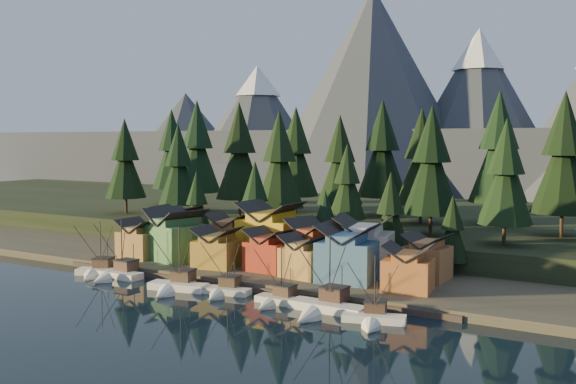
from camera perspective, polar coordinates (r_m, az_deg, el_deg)
The scene contains 45 objects.
ground at distance 101.76m, azimuth -9.84°, elevation -10.19°, with size 500.00×500.00×0.00m, color black.
shore_strip at distance 133.76m, azimuth 1.40°, elevation -6.19°, with size 400.00×50.00×1.50m, color #3E3A2D.
hillside at distance 178.18m, azimuth 9.28°, elevation -2.79°, with size 420.00×100.00×6.00m, color black.
dock at distance 114.31m, azimuth -4.42°, elevation -8.22°, with size 80.00×4.00×1.00m, color #453931.
mountain_ridge at distance 296.23m, azimuth 17.34°, elevation 4.49°, with size 560.00×190.00×90.00m.
boat_0 at distance 128.37m, azimuth -16.60°, elevation -6.14°, with size 9.62×10.21×11.61m.
boat_1 at distance 124.51m, azimuth -15.06°, elevation -6.37°, with size 9.39×10.22×12.25m.
boat_2 at distance 112.35m, azimuth -10.04°, elevation -7.55°, with size 11.11×11.71×12.28m.
boat_3 at distance 108.66m, azimuth -5.77°, elevation -8.05°, with size 8.97×9.50×10.64m.
boat_4 at distance 102.12m, azimuth -1.02°, elevation -8.87°, with size 8.38×9.07×10.42m.
boat_5 at distance 97.23m, azimuth 3.11°, elevation -9.43°, with size 12.47×13.53×12.87m.
boat_6 at distance 92.67m, azimuth 7.59°, elevation -10.37°, with size 9.69×10.11×10.58m.
house_front_0 at distance 137.02m, azimuth -12.96°, elevation -3.96°, with size 8.09×7.66×7.95m.
house_front_1 at distance 132.79m, azimuth -9.93°, elevation -3.61°, with size 12.23×11.95×10.44m.
house_front_2 at distance 124.47m, azimuth -6.31°, elevation -4.81°, with size 8.85×8.90×7.66m.
house_front_3 at distance 120.43m, azimuth -1.66°, elevation -5.05°, with size 8.12×7.78×7.87m.
house_front_4 at distance 115.18m, azimuth 1.62°, elevation -5.57°, with size 8.34×8.85×7.59m.
house_front_5 at distance 111.24m, azimuth 5.32°, elevation -5.30°, with size 10.38×9.61×10.00m.
house_front_6 at distance 106.18m, azimuth 10.63°, elevation -6.53°, with size 8.51×8.15×7.59m.
house_back_0 at distance 144.02m, azimuth -9.88°, elevation -3.10°, with size 10.44×10.15×9.80m.
house_back_1 at distance 135.19m, azimuth -5.19°, elevation -3.71°, with size 9.59×9.67×9.12m.
house_back_2 at distance 129.78m, azimuth -1.54°, elevation -3.39°, with size 11.45×10.54×11.93m.
house_back_3 at distance 121.21m, azimuth 2.50°, elevation -4.57°, with size 11.12×10.37×9.54m.
house_back_4 at distance 117.59m, azimuth 6.77°, elevation -4.60°, with size 11.50×11.20×10.65m.
house_back_5 at distance 115.26m, azimuth 12.25°, elevation -5.54°, with size 7.62×7.70×8.10m.
tree_hill_0 at distance 178.80m, azimuth -14.26°, elevation 2.64°, with size 11.03×11.03×25.70m.
tree_hill_1 at distance 182.68m, azimuth -8.05°, elevation 3.72°, with size 13.38×13.38×31.17m.
tree_hill_2 at distance 161.00m, azimuth -9.70°, elevation 2.18°, with size 10.30×10.30×24.00m.
tree_hill_3 at distance 164.31m, azimuth -4.33°, elevation 3.35°, with size 12.70×12.70×29.60m.
tree_hill_4 at distance 172.70m, azimuth 0.71°, elevation 3.30°, with size 12.41×12.41×28.90m.
tree_hill_5 at distance 146.14m, azimuth -0.78°, elevation 2.59°, with size 11.50×11.50×26.79m.
tree_hill_6 at distance 155.47m, azimuth 4.63°, elevation 2.54°, with size 11.16×11.16×26.01m.
tree_hill_7 at distance 136.05m, azimuth 5.27°, elevation 0.66°, with size 8.24×8.24×19.20m.
tree_hill_8 at distance 155.05m, azimuth 11.77°, elevation 2.78°, with size 11.85×11.85×27.61m.
tree_hill_9 at distance 136.41m, azimuth 12.64°, elevation 2.44°, with size 11.72×11.72×27.30m.
tree_hill_10 at distance 158.40m, azimuth 18.22°, elevation 3.48°, with size 13.57×13.57×31.62m.
tree_hill_11 at distance 127.55m, azimuth 18.78°, elevation 1.38°, with size 10.35×10.35×24.12m.
tree_hill_12 at distance 141.87m, azimuth 23.31°, elevation 2.85°, with size 12.86×12.86×29.97m.
tree_hill_15 at distance 169.29m, azimuth 8.38°, elevation 3.53°, with size 13.12×13.12×30.57m.
tree_hill_16 at distance 201.89m, azimuth -10.27°, elevation 3.52°, with size 12.67×12.67×29.50m.
tree_shore_0 at distance 147.81m, azimuth -8.11°, elevation -1.17°, with size 7.49×7.49×17.45m.
tree_shore_1 at distance 138.27m, azimuth -2.94°, elevation -0.95°, with size 8.58×8.58×19.99m.
tree_shore_2 at distance 130.06m, azimuth 3.33°, elevation -2.69°, with size 6.14×6.14×14.31m.
tree_shore_3 at distance 124.04m, azimuth 9.10°, elevation -2.03°, with size 7.94×7.94×18.50m.
tree_shore_4 at distance 120.48m, azimuth 14.41°, elevation -3.35°, with size 6.26×6.26×14.57m.
Camera 1 is at (64.05, -74.67, 26.02)m, focal length 40.00 mm.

